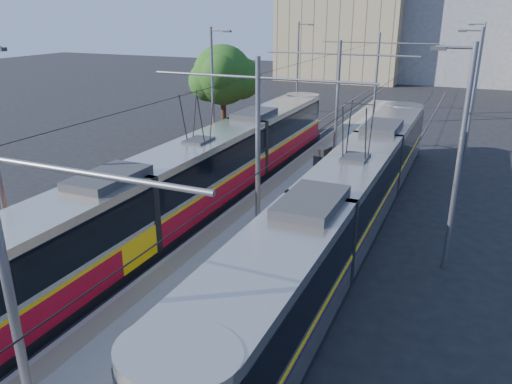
% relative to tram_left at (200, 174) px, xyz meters
% --- Properties ---
extents(ground, '(160.00, 160.00, 0.00)m').
position_rel_tram_left_xyz_m(ground, '(3.60, -9.47, -1.71)').
color(ground, black).
rests_on(ground, ground).
extents(platform, '(4.00, 50.00, 0.30)m').
position_rel_tram_left_xyz_m(platform, '(3.60, 7.53, -1.56)').
color(platform, gray).
rests_on(platform, ground).
extents(tactile_strip_left, '(0.70, 50.00, 0.01)m').
position_rel_tram_left_xyz_m(tactile_strip_left, '(2.15, 7.53, -1.40)').
color(tactile_strip_left, gray).
rests_on(tactile_strip_left, platform).
extents(tactile_strip_right, '(0.70, 50.00, 0.01)m').
position_rel_tram_left_xyz_m(tactile_strip_right, '(5.05, 7.53, -1.40)').
color(tactile_strip_right, gray).
rests_on(tactile_strip_right, platform).
extents(rails, '(8.71, 70.00, 0.03)m').
position_rel_tram_left_xyz_m(rails, '(3.60, 7.53, -1.69)').
color(rails, gray).
rests_on(rails, ground).
extents(tram_left, '(2.43, 31.24, 5.50)m').
position_rel_tram_left_xyz_m(tram_left, '(0.00, 0.00, 0.00)').
color(tram_left, black).
rests_on(tram_left, ground).
extents(tram_right, '(2.43, 28.51, 5.50)m').
position_rel_tram_left_xyz_m(tram_right, '(7.20, 0.11, 0.15)').
color(tram_right, black).
rests_on(tram_right, ground).
extents(catenary, '(9.20, 70.00, 7.00)m').
position_rel_tram_left_xyz_m(catenary, '(3.60, 4.69, 2.82)').
color(catenary, slate).
rests_on(catenary, platform).
extents(street_lamps, '(15.18, 38.22, 8.00)m').
position_rel_tram_left_xyz_m(street_lamps, '(3.60, 11.53, 2.48)').
color(street_lamps, slate).
rests_on(street_lamps, ground).
extents(shelter, '(0.77, 1.06, 2.12)m').
position_rel_tram_left_xyz_m(shelter, '(4.62, 4.43, -0.29)').
color(shelter, black).
rests_on(shelter, platform).
extents(tree, '(4.64, 4.29, 6.75)m').
position_rel_tram_left_xyz_m(tree, '(-5.01, 12.78, 2.86)').
color(tree, '#382314').
rests_on(tree, ground).
extents(building_left, '(16.32, 12.24, 14.70)m').
position_rel_tram_left_xyz_m(building_left, '(-6.40, 50.53, 5.65)').
color(building_left, '#9E896B').
rests_on(building_left, ground).
extents(building_centre, '(18.36, 14.28, 16.33)m').
position_rel_tram_left_xyz_m(building_centre, '(9.60, 54.53, 6.47)').
color(building_centre, gray).
rests_on(building_centre, ground).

